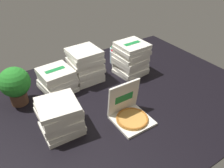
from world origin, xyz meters
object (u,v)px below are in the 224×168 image
(open_pizza_box, at_px, (130,113))
(potted_plant, at_px, (15,84))
(pizza_stack_center_near, at_px, (60,117))
(water_bottle_2, at_px, (112,53))
(water_bottle_0, at_px, (117,51))
(pizza_stack_right_far, at_px, (57,80))
(water_bottle_1, at_px, (112,57))
(pizza_stack_left_mid, at_px, (131,59))
(pizza_stack_center_far, at_px, (85,65))

(open_pizza_box, distance_m, potted_plant, 1.26)
(pizza_stack_center_near, distance_m, water_bottle_2, 1.56)
(water_bottle_0, relative_size, potted_plant, 0.45)
(pizza_stack_right_far, height_order, pizza_stack_center_near, pizza_stack_center_near)
(pizza_stack_center_near, distance_m, water_bottle_1, 1.45)
(water_bottle_1, height_order, potted_plant, potted_plant)
(open_pizza_box, relative_size, pizza_stack_right_far, 0.91)
(pizza_stack_center_near, xyz_separation_m, water_bottle_2, (1.22, 0.96, -0.07))
(water_bottle_1, bearing_deg, water_bottle_2, 57.46)
(pizza_stack_right_far, xyz_separation_m, pizza_stack_center_near, (-0.23, -0.65, 0.02))
(water_bottle_2, bearing_deg, pizza_stack_left_mid, -91.10)
(pizza_stack_right_far, bearing_deg, water_bottle_2, 17.78)
(pizza_stack_right_far, bearing_deg, pizza_stack_left_mid, -8.47)
(pizza_stack_left_mid, relative_size, water_bottle_2, 2.14)
(open_pizza_box, height_order, pizza_stack_right_far, open_pizza_box)
(water_bottle_2, bearing_deg, water_bottle_1, -122.54)
(open_pizza_box, distance_m, pizza_stack_center_far, 0.93)
(open_pizza_box, xyz_separation_m, pizza_stack_right_far, (-0.42, 0.89, 0.07))
(water_bottle_0, distance_m, water_bottle_1, 0.19)
(pizza_stack_right_far, bearing_deg, pizza_stack_center_far, 4.45)
(pizza_stack_center_far, relative_size, potted_plant, 0.97)
(pizza_stack_right_far, xyz_separation_m, water_bottle_2, (0.99, 0.32, -0.05))
(pizza_stack_center_near, bearing_deg, pizza_stack_left_mid, 22.44)
(water_bottle_2, bearing_deg, pizza_stack_center_far, -154.14)
(open_pizza_box, distance_m, water_bottle_0, 1.39)
(water_bottle_0, bearing_deg, open_pizza_box, -118.53)
(pizza_stack_center_far, relative_size, pizza_stack_center_near, 1.03)
(water_bottle_0, height_order, water_bottle_1, same)
(pizza_stack_center_near, bearing_deg, water_bottle_2, 38.36)
(pizza_stack_left_mid, xyz_separation_m, water_bottle_0, (0.10, 0.48, -0.12))
(water_bottle_1, bearing_deg, potted_plant, -171.08)
(open_pizza_box, height_order, water_bottle_1, open_pizza_box)
(pizza_stack_center_far, xyz_separation_m, pizza_stack_center_near, (-0.63, -0.68, -0.05))
(pizza_stack_left_mid, height_order, pizza_stack_center_far, pizza_stack_left_mid)
(pizza_stack_center_far, distance_m, potted_plant, 0.86)
(pizza_stack_right_far, bearing_deg, water_bottle_0, 17.21)
(pizza_stack_left_mid, relative_size, potted_plant, 0.97)
(pizza_stack_left_mid, distance_m, water_bottle_2, 0.48)
(pizza_stack_center_far, relative_size, water_bottle_2, 2.12)
(pizza_stack_right_far, height_order, water_bottle_1, pizza_stack_right_far)
(pizza_stack_right_far, relative_size, pizza_stack_center_near, 1.02)
(open_pizza_box, relative_size, pizza_stack_center_near, 0.93)
(pizza_stack_left_mid, distance_m, pizza_stack_center_near, 1.31)
(pizza_stack_left_mid, distance_m, water_bottle_0, 0.51)
(pizza_stack_right_far, bearing_deg, water_bottle_1, 13.53)
(pizza_stack_right_far, relative_size, pizza_stack_left_mid, 0.98)
(pizza_stack_left_mid, bearing_deg, pizza_stack_center_near, -157.56)
(pizza_stack_center_far, bearing_deg, open_pizza_box, -88.76)
(potted_plant, bearing_deg, pizza_stack_left_mid, -6.06)
(pizza_stack_center_near, bearing_deg, pizza_stack_right_far, 70.73)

